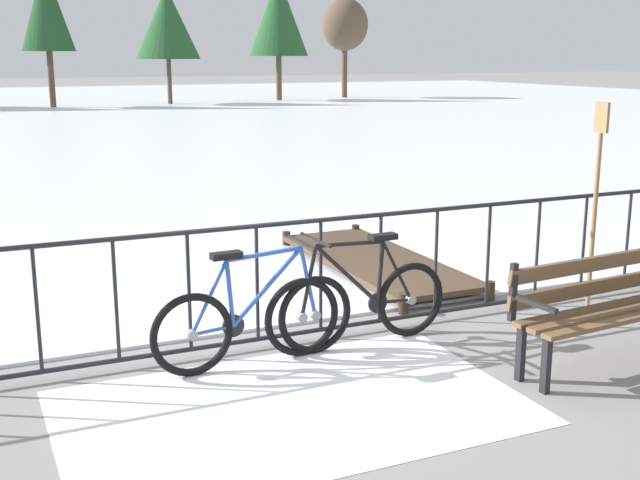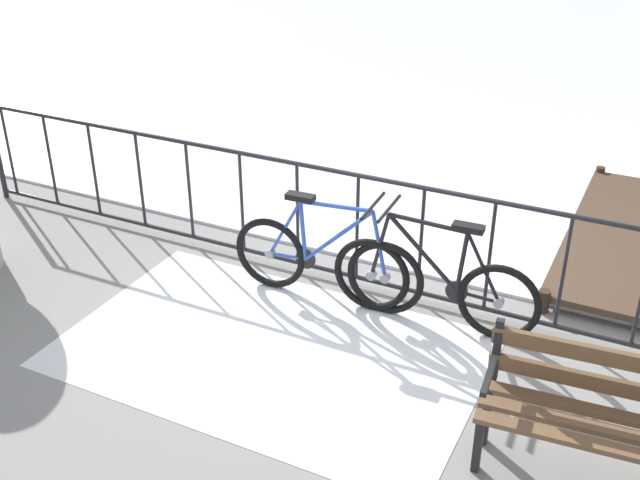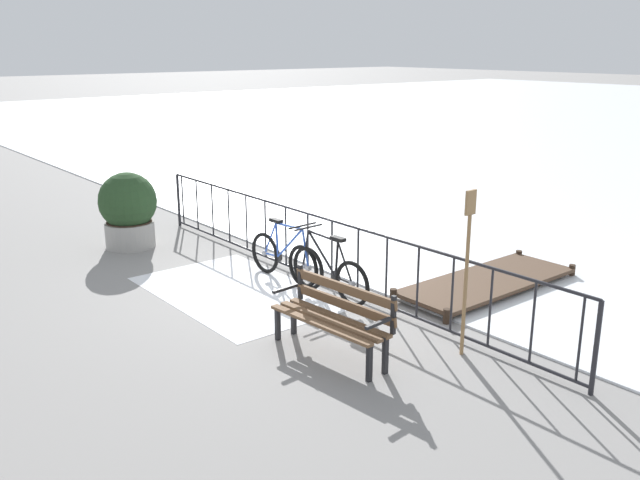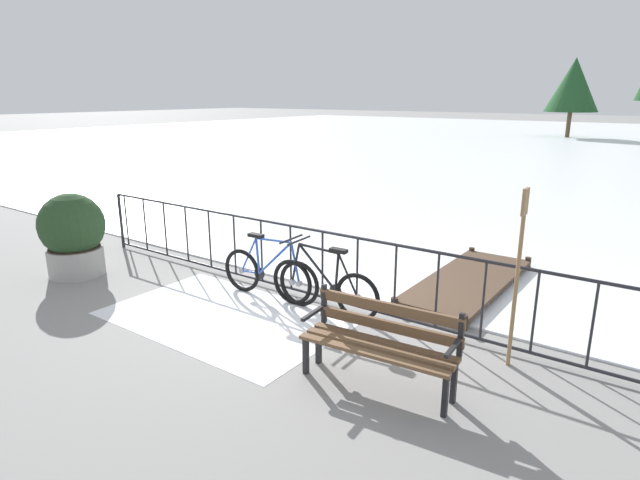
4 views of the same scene
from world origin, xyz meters
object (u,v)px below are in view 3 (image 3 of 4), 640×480
park_bench (335,313)px  bicycle_second (327,272)px  oar_upright (467,263)px  planter_with_shrub (128,209)px  bicycle_near_railing (286,258)px

park_bench → bicycle_second: bearing=143.1°
oar_upright → planter_with_shrub: bearing=-170.4°
bicycle_second → oar_upright: (2.50, -0.00, 0.77)m
bicycle_near_railing → bicycle_second: (0.94, 0.05, 0.00)m
bicycle_near_railing → oar_upright: size_ratio=0.86×
oar_upright → bicycle_near_railing: bearing=-179.2°
planter_with_shrub → oar_upright: (6.71, 1.13, 0.44)m
bicycle_near_railing → bicycle_second: same height
bicycle_near_railing → planter_with_shrub: bearing=-161.6°
planter_with_shrub → oar_upright: bearing=9.6°
park_bench → bicycle_near_railing: bearing=155.9°
bicycle_near_railing → park_bench: (2.46, -1.10, 0.14)m
bicycle_near_railing → planter_with_shrub: size_ratio=1.25×
bicycle_near_railing → bicycle_second: 0.94m
bicycle_near_railing → park_bench: bearing=-24.1°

